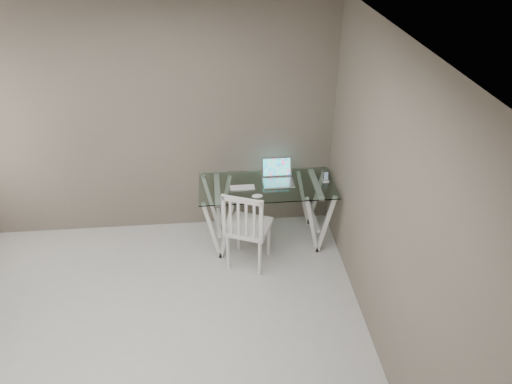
% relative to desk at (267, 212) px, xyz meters
% --- Properties ---
extents(room, '(4.50, 4.52, 2.71)m').
position_rel_desk_xyz_m(room, '(-1.26, -1.80, 1.33)').
color(room, '#B2AFAA').
rests_on(room, ground).
extents(desk, '(1.50, 0.70, 0.75)m').
position_rel_desk_xyz_m(desk, '(0.00, 0.00, 0.00)').
color(desk, silver).
rests_on(desk, ground).
extents(chair, '(0.57, 0.57, 0.96)m').
position_rel_desk_xyz_m(chair, '(-0.27, -0.45, 0.14)').
color(chair, silver).
rests_on(chair, ground).
extents(laptop, '(0.34, 0.31, 0.23)m').
position_rel_desk_xyz_m(laptop, '(0.13, 0.09, 0.42)').
color(laptop, '#B7B8BC').
rests_on(laptop, desk).
extents(keyboard, '(0.28, 0.12, 0.01)m').
position_rel_desk_xyz_m(keyboard, '(-0.27, -0.04, 0.37)').
color(keyboard, silver).
rests_on(keyboard, desk).
extents(mouse, '(0.12, 0.07, 0.04)m').
position_rel_desk_xyz_m(mouse, '(-0.13, -0.25, 0.38)').
color(mouse, silver).
rests_on(mouse, desk).
extents(phone_dock, '(0.07, 0.07, 0.12)m').
position_rel_desk_xyz_m(phone_dock, '(0.66, 0.02, 0.40)').
color(phone_dock, white).
rests_on(phone_dock, desk).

